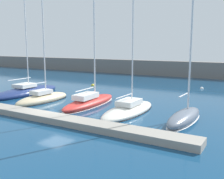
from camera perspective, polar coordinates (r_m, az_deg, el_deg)
ground_plane at (r=23.98m, az=-12.01°, el=-5.28°), size 120.00×120.00×0.00m
dock_pier at (r=22.78m, az=-14.84°, el=-5.51°), size 25.88×1.61×0.51m
breakwater_seawall at (r=53.97m, az=13.48°, el=4.34°), size 108.00×2.03×3.00m
sailboat_navy_nearest at (r=34.87m, az=-17.89°, el=-0.44°), size 3.55×10.58×16.44m
sailboat_sand_second at (r=29.85m, az=-14.59°, el=-1.82°), size 2.47×7.19×16.00m
sailboat_red_third at (r=27.11m, az=-4.85°, el=-2.45°), size 2.70×8.78×17.74m
sailboat_ivory_fourth at (r=24.18m, az=3.58°, el=-4.34°), size 2.87×8.31×14.43m
sailboat_slate_fifth at (r=22.10m, az=15.22°, el=-5.49°), size 1.92×6.59×14.32m
mooring_buoy_yellow at (r=40.36m, az=-4.11°, el=0.81°), size 0.58×0.58×0.58m
mooring_buoy_white at (r=39.54m, az=18.65°, el=0.16°), size 0.51×0.51×0.51m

